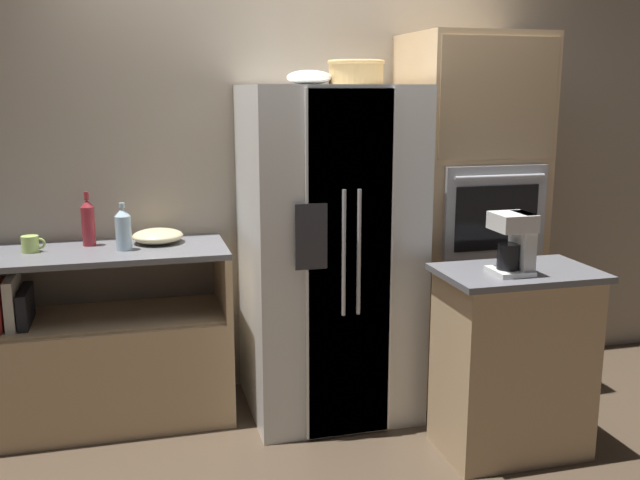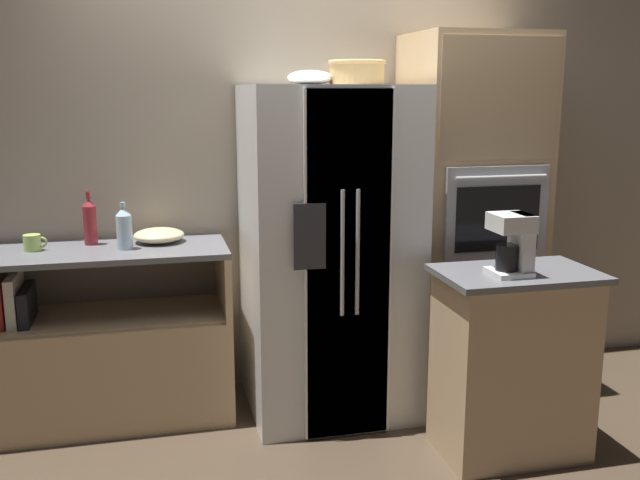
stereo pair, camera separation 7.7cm
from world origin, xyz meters
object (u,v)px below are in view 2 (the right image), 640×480
(mixing_bowl, at_px, (159,235))
(fruit_bowl, at_px, (310,77))
(bottle_short, at_px, (90,221))
(bottle_tall, at_px, (124,228))
(wall_oven, at_px, (469,217))
(refrigerator, at_px, (328,252))
(mug, at_px, (33,243))
(wicker_basket, at_px, (357,72))
(coffee_maker, at_px, (514,242))

(mixing_bowl, bearing_deg, fruit_bowl, -8.87)
(bottle_short, bearing_deg, bottle_tall, -41.84)
(wall_oven, relative_size, mixing_bowl, 7.57)
(mixing_bowl, bearing_deg, refrigerator, -14.15)
(mug, height_order, mixing_bowl, mug)
(mug, bearing_deg, mixing_bowl, 5.67)
(bottle_short, bearing_deg, mug, -162.20)
(refrigerator, height_order, wall_oven, wall_oven)
(fruit_bowl, bearing_deg, bottle_short, 172.50)
(fruit_bowl, bearing_deg, mixing_bowl, 171.13)
(wicker_basket, bearing_deg, refrigerator, -158.69)
(bottle_short, bearing_deg, fruit_bowl, -7.50)
(refrigerator, relative_size, bottle_tall, 7.23)
(wicker_basket, bearing_deg, wall_oven, 1.70)
(refrigerator, bearing_deg, mixing_bowl, 165.85)
(wall_oven, relative_size, coffee_maker, 7.22)
(wicker_basket, height_order, mixing_bowl, wicker_basket)
(bottle_short, height_order, coffee_maker, bottle_short)
(bottle_tall, bearing_deg, coffee_maker, -26.55)
(bottle_tall, bearing_deg, mug, 171.24)
(wicker_basket, relative_size, mug, 2.60)
(wicker_basket, bearing_deg, mug, 176.79)
(coffee_maker, bearing_deg, bottle_short, 151.79)
(fruit_bowl, distance_m, coffee_maker, 1.36)
(fruit_bowl, height_order, bottle_tall, fruit_bowl)
(mug, distance_m, coffee_maker, 2.38)
(mug, relative_size, mixing_bowl, 0.43)
(wall_oven, bearing_deg, bottle_tall, 179.88)
(fruit_bowl, relative_size, coffee_maker, 0.84)
(wicker_basket, distance_m, fruit_bowl, 0.25)
(wicker_basket, bearing_deg, fruit_bowl, 172.87)
(wicker_basket, xyz_separation_m, bottle_tall, (-1.23, 0.02, -0.79))
(bottle_tall, bearing_deg, wall_oven, -0.12)
(mixing_bowl, distance_m, coffee_maker, 1.85)
(wall_oven, relative_size, wicker_basket, 6.74)
(bottle_tall, xyz_separation_m, bottle_short, (-0.18, 0.16, 0.01))
(bottle_tall, bearing_deg, refrigerator, -4.88)
(refrigerator, height_order, mug, refrigerator)
(bottle_short, height_order, mixing_bowl, bottle_short)
(wall_oven, distance_m, wicker_basket, 1.06)
(bottle_tall, distance_m, bottle_short, 0.24)
(refrigerator, distance_m, bottle_short, 1.27)
(wall_oven, xyz_separation_m, fruit_bowl, (-0.93, 0.01, 0.78))
(wall_oven, xyz_separation_m, bottle_tall, (-1.91, 0.00, 0.02))
(wall_oven, xyz_separation_m, coffee_maker, (-0.18, -0.86, 0.04))
(fruit_bowl, xyz_separation_m, bottle_tall, (-0.98, -0.01, -0.76))
(refrigerator, bearing_deg, fruit_bowl, 128.47)
(bottle_tall, distance_m, coffee_maker, 1.93)
(wall_oven, bearing_deg, bottle_short, 175.54)
(mug, bearing_deg, refrigerator, -6.06)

